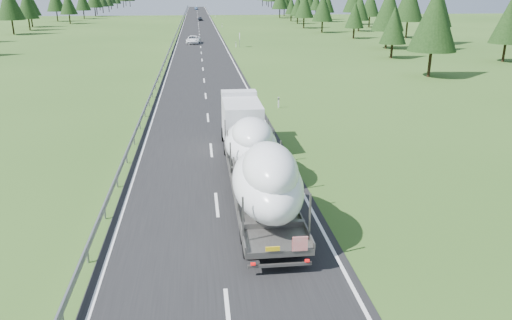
{
  "coord_description": "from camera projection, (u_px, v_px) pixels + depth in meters",
  "views": [
    {
      "loc": [
        -0.69,
        -14.04,
        10.3
      ],
      "look_at": [
        2.11,
        10.02,
        1.96
      ],
      "focal_mm": 35.0,
      "sensor_mm": 36.0,
      "label": 1
    }
  ],
  "objects": [
    {
      "name": "marker_posts",
      "position": [
        218.0,
        20.0,
        162.73
      ],
      "size": [
        0.13,
        350.08,
        1.0
      ],
      "color": "silver",
      "rests_on": "ground"
    },
    {
      "name": "tree_line_left",
      "position": [
        64.0,
        0.0,
        161.38
      ],
      "size": [
        14.96,
        357.55,
        12.33
      ],
      "color": "black",
      "rests_on": "ground"
    },
    {
      "name": "distant_car_dark",
      "position": [
        200.0,
        19.0,
        168.73
      ],
      "size": [
        1.76,
        3.82,
        1.27
      ],
      "primitive_type": "imported",
      "rotation": [
        0.0,
        0.0,
        0.07
      ],
      "color": "black",
      "rests_on": "ground"
    },
    {
      "name": "road_surface",
      "position": [
        200.0,
        38.0,
        110.53
      ],
      "size": [
        10.0,
        400.0,
        0.02
      ],
      "primitive_type": "cube",
      "color": "black",
      "rests_on": "ground"
    },
    {
      "name": "distant_car_blue",
      "position": [
        196.0,
        8.0,
        256.19
      ],
      "size": [
        1.77,
        4.15,
        1.33
      ],
      "primitive_type": "imported",
      "rotation": [
        0.0,
        0.0,
        -0.09
      ],
      "color": "#1B304C",
      "rests_on": "ground"
    },
    {
      "name": "ground",
      "position": [
        228.0,
        315.0,
        16.62
      ],
      "size": [
        400.0,
        400.0,
        0.0
      ],
      "primitive_type": "plane",
      "color": "#2E4F1A",
      "rests_on": "ground"
    },
    {
      "name": "highway_sign",
      "position": [
        240.0,
        37.0,
        91.95
      ],
      "size": [
        0.08,
        0.9,
        2.6
      ],
      "color": "slate",
      "rests_on": "ground"
    },
    {
      "name": "guardrail",
      "position": [
        175.0,
        35.0,
        109.71
      ],
      "size": [
        0.1,
        400.0,
        0.76
      ],
      "color": "slate",
      "rests_on": "ground"
    },
    {
      "name": "distant_van",
      "position": [
        193.0,
        40.0,
        98.49
      ],
      "size": [
        2.95,
        5.59,
        1.5
      ],
      "primitive_type": "imported",
      "rotation": [
        0.0,
        0.0,
        -0.09
      ],
      "color": "white",
      "rests_on": "ground"
    },
    {
      "name": "boat_truck",
      "position": [
        255.0,
        152.0,
        26.05
      ],
      "size": [
        3.0,
        18.93,
        4.28
      ],
      "color": "silver",
      "rests_on": "ground"
    },
    {
      "name": "tree_line_right",
      "position": [
        345.0,
        2.0,
        136.0
      ],
      "size": [
        26.76,
        357.97,
        12.61
      ],
      "color": "black",
      "rests_on": "ground"
    }
  ]
}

